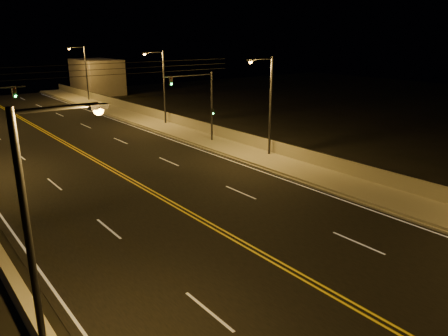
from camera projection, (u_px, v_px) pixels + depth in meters
road at (177, 206)px, 25.89m from camera, size 18.00×120.00×0.02m
sidewalk at (302, 171)px, 32.16m from camera, size 3.60×120.00×0.30m
curb at (284, 177)px, 31.09m from camera, size 0.14×120.00×0.15m
parapet_wall at (317, 159)px, 32.93m from camera, size 0.30×120.00×1.00m
distant_building_right at (97, 77)px, 74.26m from camera, size 6.00×10.00×5.76m
parapet_rail at (318, 152)px, 32.77m from camera, size 0.06×120.00×0.06m
lane_markings at (177, 206)px, 25.83m from camera, size 17.32×116.00×0.00m
streetlight_1 at (268, 100)px, 34.68m from camera, size 2.55×0.28×8.13m
streetlight_2 at (162, 83)px, 47.44m from camera, size 2.55×0.28×8.13m
streetlight_3 at (84, 70)px, 64.83m from camera, size 2.55×0.28×8.13m
streetlight_4 at (40, 231)px, 11.62m from camera, size 2.55×0.28×8.13m
traffic_signal_right at (203, 100)px, 39.27m from camera, size 5.11×0.31×6.56m
overhead_wires at (103, 69)px, 30.91m from camera, size 22.00×0.03×0.83m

